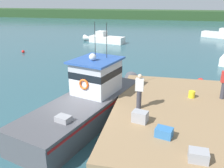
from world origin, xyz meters
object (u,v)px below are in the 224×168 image
(crate_stack_mid_dock, at_px, (198,156))
(mooring_buoy_outer, at_px, (98,37))
(bait_bucket, at_px, (192,94))
(crate_single_by_cleat, at_px, (164,132))
(deckhand_by_the_boat, at_px, (139,91))
(crate_stack_near_edge, at_px, (140,117))
(moored_boat_outer_mooring, at_px, (104,39))
(mooring_buoy_channel_marker, at_px, (200,82))
(moored_boat_far_left, at_px, (221,35))
(mooring_buoy_spare_mooring, at_px, (23,52))
(main_fishing_boat, at_px, (90,99))

(crate_stack_mid_dock, xyz_separation_m, mooring_buoy_outer, (-11.34, 29.47, -1.21))
(bait_bucket, bearing_deg, mooring_buoy_outer, 115.54)
(crate_single_by_cleat, distance_m, deckhand_by_the_boat, 2.56)
(crate_stack_near_edge, distance_m, crate_stack_mid_dock, 2.91)
(crate_stack_near_edge, distance_m, moored_boat_outer_mooring, 24.65)
(crate_stack_near_edge, bearing_deg, mooring_buoy_channel_marker, 67.41)
(deckhand_by_the_boat, bearing_deg, bait_bucket, 35.69)
(moored_boat_outer_mooring, bearing_deg, moored_boat_far_left, 24.43)
(deckhand_by_the_boat, height_order, mooring_buoy_outer, deckhand_by_the_boat)
(mooring_buoy_spare_mooring, bearing_deg, mooring_buoy_outer, 66.17)
(mooring_buoy_outer, bearing_deg, crate_stack_near_edge, -71.19)
(moored_boat_far_left, bearing_deg, crate_stack_mid_dock, -102.42)
(moored_boat_far_left, xyz_separation_m, mooring_buoy_channel_marker, (-5.79, -22.59, -0.26))
(crate_stack_near_edge, bearing_deg, moored_boat_outer_mooring, 107.29)
(mooring_buoy_channel_marker, bearing_deg, crate_single_by_cleat, -105.26)
(crate_stack_mid_dock, distance_m, mooring_buoy_spare_mooring, 24.09)
(deckhand_by_the_boat, distance_m, mooring_buoy_spare_mooring, 20.23)
(moored_boat_far_left, height_order, mooring_buoy_outer, moored_boat_far_left)
(crate_single_by_cleat, distance_m, mooring_buoy_channel_marker, 9.82)
(main_fishing_boat, relative_size, mooring_buoy_outer, 28.25)
(main_fishing_boat, relative_size, deckhand_by_the_boat, 6.08)
(main_fishing_boat, bearing_deg, moored_boat_far_left, 67.34)
(main_fishing_boat, height_order, mooring_buoy_channel_marker, main_fishing_boat)
(bait_bucket, bearing_deg, main_fishing_boat, -169.88)
(crate_single_by_cleat, height_order, bait_bucket, crate_single_by_cleat)
(bait_bucket, relative_size, mooring_buoy_outer, 0.97)
(crate_stack_mid_dock, relative_size, mooring_buoy_outer, 1.71)
(crate_single_by_cleat, distance_m, mooring_buoy_outer, 30.14)
(mooring_buoy_outer, bearing_deg, main_fishing_boat, -75.43)
(main_fishing_boat, distance_m, mooring_buoy_outer, 26.09)
(main_fishing_boat, bearing_deg, crate_stack_mid_dock, -41.51)
(mooring_buoy_spare_mooring, bearing_deg, crate_single_by_cleat, -45.86)
(crate_stack_near_edge, relative_size, crate_single_by_cleat, 1.00)
(deckhand_by_the_boat, xyz_separation_m, moored_boat_outer_mooring, (-7.14, 22.27, -1.52))
(mooring_buoy_spare_mooring, bearing_deg, mooring_buoy_channel_marker, -20.25)
(crate_single_by_cleat, height_order, mooring_buoy_outer, crate_single_by_cleat)
(main_fishing_boat, relative_size, bait_bucket, 29.15)
(mooring_buoy_outer, bearing_deg, deckhand_by_the_boat, -70.70)
(crate_stack_mid_dock, height_order, bait_bucket, crate_stack_mid_dock)
(moored_boat_far_left, bearing_deg, deckhand_by_the_boat, -107.67)
(mooring_buoy_outer, bearing_deg, moored_boat_outer_mooring, -62.50)
(deckhand_by_the_boat, height_order, moored_boat_outer_mooring, deckhand_by_the_boat)
(deckhand_by_the_boat, xyz_separation_m, mooring_buoy_outer, (-9.14, 26.12, -1.88))
(main_fishing_boat, xyz_separation_m, crate_single_by_cleat, (3.73, -3.06, 0.37))
(main_fishing_boat, relative_size, crate_single_by_cleat, 16.52)
(main_fishing_boat, bearing_deg, mooring_buoy_channel_marker, 45.24)
(mooring_buoy_channel_marker, relative_size, mooring_buoy_outer, 1.45)
(bait_bucket, bearing_deg, moored_boat_outer_mooring, 115.16)
(main_fishing_boat, height_order, crate_single_by_cleat, main_fishing_boat)
(crate_single_by_cleat, relative_size, mooring_buoy_channel_marker, 1.18)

